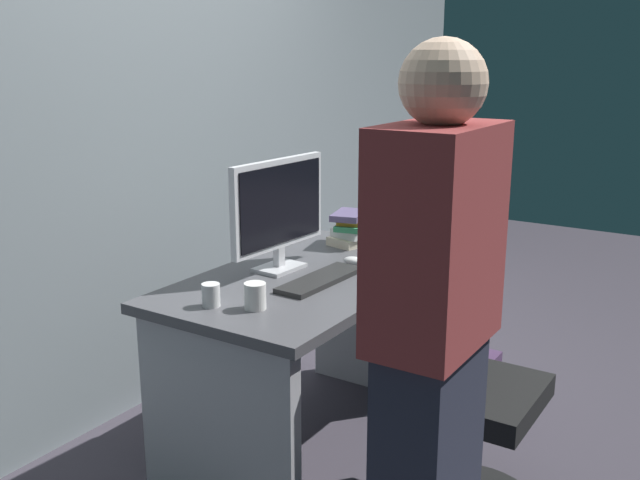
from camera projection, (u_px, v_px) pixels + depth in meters
ground_plane at (310, 438)px, 3.09m from camera, size 9.00×9.00×0.00m
wall_back at (139, 75)px, 3.18m from camera, size 6.40×0.10×3.00m
desk at (310, 329)px, 2.97m from camera, size 1.30×0.75×0.73m
office_chair at (457, 397)px, 2.53m from camera, size 0.52×0.52×0.94m
person_at_desk at (432, 346)px, 1.93m from camera, size 0.40×0.24×1.64m
monitor at (279, 208)px, 2.91m from camera, size 0.54×0.15×0.46m
keyboard at (320, 280)px, 2.81m from camera, size 0.43×0.15×0.02m
mouse at (354, 261)px, 3.03m from camera, size 0.06×0.10×0.03m
cup_near_keyboard at (255, 296)px, 2.51m from camera, size 0.08×0.08×0.09m
cup_by_monitor at (211, 295)px, 2.54m from camera, size 0.06×0.06×0.08m
book_stack at (352, 229)px, 3.34m from camera, size 0.25×0.19×0.15m
cell_phone at (403, 254)px, 3.19m from camera, size 0.10×0.16×0.01m
handbag at (473, 386)px, 3.27m from camera, size 0.34×0.14×0.38m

